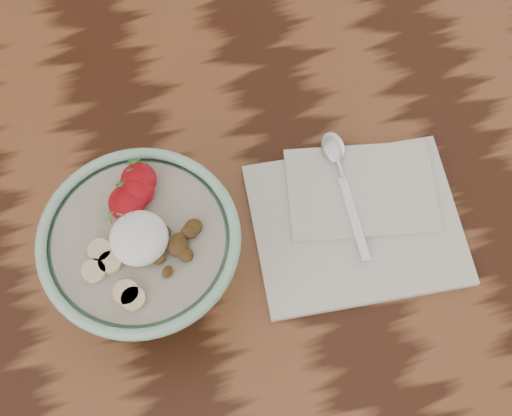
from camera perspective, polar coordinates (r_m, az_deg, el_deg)
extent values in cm
cube|color=black|center=(88.31, -8.23, -4.15)|extent=(160.00, 90.00, 4.00)
cylinder|color=#4C2D19|center=(154.00, 17.74, 11.08)|extent=(7.00, 7.00, 71.00)
cylinder|color=#92C5AC|center=(84.93, -8.28, -5.15)|extent=(9.38, 9.38, 1.34)
torus|color=#92C5AC|center=(74.75, -9.39, -2.47)|extent=(21.34, 21.34, 1.23)
cylinder|color=#A49A88|center=(75.37, -9.31, -2.66)|extent=(18.10, 18.10, 1.12)
ellipsoid|color=white|center=(73.63, -9.35, -2.40)|extent=(6.10, 6.10, 3.36)
ellipsoid|color=maroon|center=(76.46, -9.37, 2.23)|extent=(3.82, 4.20, 2.10)
cone|color=#286623|center=(77.00, -9.67, 3.43)|extent=(1.40, 1.03, 1.52)
ellipsoid|color=maroon|center=(75.51, -10.31, 0.39)|extent=(3.85, 4.23, 2.12)
cone|color=#286623|center=(76.01, -10.61, 1.62)|extent=(1.40, 1.03, 1.52)
ellipsoid|color=maroon|center=(75.98, -9.56, 1.45)|extent=(3.86, 4.25, 2.12)
cone|color=#286623|center=(76.51, -9.87, 2.67)|extent=(1.40, 1.03, 1.52)
cylinder|color=beige|center=(74.73, -12.39, -3.35)|extent=(2.45, 2.45, 0.70)
cylinder|color=beige|center=(72.41, -9.78, -7.20)|extent=(2.43, 2.43, 0.70)
cylinder|color=beige|center=(74.10, -12.84, -4.95)|extent=(2.51, 2.51, 0.70)
cylinder|color=beige|center=(74.06, -11.60, -4.31)|extent=(2.37, 2.37, 0.70)
cylinder|color=beige|center=(72.74, -10.36, -6.67)|extent=(2.63, 2.63, 0.70)
ellipsoid|color=#573B19|center=(74.16, -7.38, -1.95)|extent=(1.72, 1.80, 1.23)
ellipsoid|color=#573B19|center=(73.83, -5.35, -1.92)|extent=(2.15, 1.97, 1.38)
ellipsoid|color=#573B19|center=(73.21, -6.26, -3.07)|extent=(2.46, 2.56, 1.12)
ellipsoid|color=#573B19|center=(73.70, -6.16, -2.43)|extent=(1.76, 1.36, 0.93)
ellipsoid|color=#573B19|center=(73.92, -5.05, -1.54)|extent=(2.48, 2.40, 1.00)
ellipsoid|color=#573B19|center=(72.70, -7.09, -5.08)|extent=(1.67, 1.73, 0.87)
ellipsoid|color=#573B19|center=(73.02, -5.60, -3.74)|extent=(1.98, 2.05, 1.17)
ellipsoid|color=#573B19|center=(73.20, -7.91, -3.87)|extent=(2.45, 2.49, 1.17)
ellipsoid|color=#573B19|center=(73.55, -6.22, -2.62)|extent=(2.39, 2.32, 1.10)
cylinder|color=#487732|center=(73.99, -10.62, -0.57)|extent=(1.17, 0.90, 0.23)
cylinder|color=#487732|center=(74.18, -11.66, -0.69)|extent=(1.08, 0.93, 0.22)
cylinder|color=#487732|center=(72.53, -9.77, -2.98)|extent=(1.34, 0.20, 0.23)
cylinder|color=#487732|center=(73.24, -9.99, -1.67)|extent=(1.34, 1.17, 0.24)
cylinder|color=#487732|center=(72.64, -10.75, -3.21)|extent=(0.38, 1.24, 0.22)
cylinder|color=#487732|center=(72.29, -8.20, -2.84)|extent=(1.76, 0.69, 0.24)
cylinder|color=#487732|center=(73.41, -9.31, -1.08)|extent=(0.58, 1.46, 0.23)
cylinder|color=#487732|center=(74.11, -11.63, -0.79)|extent=(0.19, 1.49, 0.23)
cylinder|color=#487732|center=(73.77, -9.94, -0.66)|extent=(0.79, 1.06, 0.22)
cylinder|color=#487732|center=(72.31, -8.87, -3.06)|extent=(1.25, 0.87, 0.23)
cylinder|color=#487732|center=(72.94, -10.73, -2.58)|extent=(0.76, 1.50, 0.23)
cylinder|color=#487732|center=(73.38, -11.16, -1.92)|extent=(1.03, 1.22, 0.23)
cube|color=silver|center=(87.28, 8.03, -1.30)|extent=(26.75, 22.53, 0.95)
cube|color=silver|center=(88.37, 8.42, 1.41)|extent=(20.29, 15.91, 0.57)
cube|color=silver|center=(86.21, 7.84, -0.82)|extent=(1.81, 11.15, 0.34)
cylinder|color=silver|center=(88.73, 6.64, 3.29)|extent=(0.87, 2.94, 0.68)
ellipsoid|color=silver|center=(89.82, 6.19, 4.87)|extent=(3.25, 4.62, 0.92)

